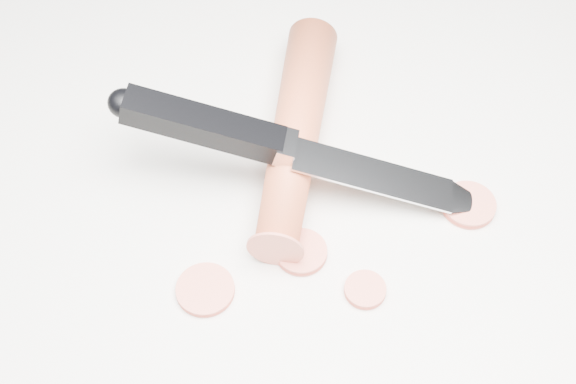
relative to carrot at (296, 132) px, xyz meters
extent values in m
plane|color=silver|center=(0.00, -0.09, -0.02)|extent=(2.40, 2.40, 0.00)
cylinder|color=#C44824|center=(0.00, 0.00, 0.00)|extent=(0.11, 0.20, 0.04)
cylinder|color=#D6614B|center=(0.01, -0.13, -0.02)|extent=(0.03, 0.03, 0.01)
cylinder|color=#D6614B|center=(-0.09, -0.10, -0.02)|extent=(0.04, 0.04, 0.01)
cylinder|color=#D6614B|center=(-0.02, -0.09, -0.02)|extent=(0.04, 0.04, 0.01)
cylinder|color=#D6614B|center=(0.11, -0.09, -0.02)|extent=(0.04, 0.04, 0.01)
camera|label=1|loc=(-0.11, -0.37, 0.47)|focal=50.00mm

